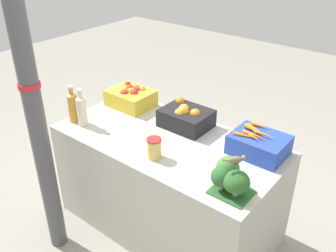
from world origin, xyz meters
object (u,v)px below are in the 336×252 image
object	(u,v)px
broccoli_pile	(229,177)
juice_bottle_amber	(73,106)
support_pole	(33,103)
apple_crate	(131,97)
pickle_jar	(154,148)
orange_crate	(186,117)
carrot_crate	(259,144)
juice_bottle_cloudy	(82,110)
sparrow_bird	(236,160)

from	to	relation	value
broccoli_pile	juice_bottle_amber	xyz separation A→B (m)	(-1.31, -0.01, 0.03)
support_pole	juice_bottle_amber	distance (m)	0.52
apple_crate	pickle_jar	xyz separation A→B (m)	(0.63, -0.46, -0.01)
orange_crate	carrot_crate	bearing A→B (deg)	-0.01
juice_bottle_amber	pickle_jar	size ratio (longest dim) A/B	2.08
support_pole	carrot_crate	distance (m)	1.41
juice_bottle_cloudy	orange_crate	bearing A→B (deg)	37.41
apple_crate	juice_bottle_amber	xyz separation A→B (m)	(-0.14, -0.46, 0.04)
apple_crate	pickle_jar	distance (m)	0.78
support_pole	sparrow_bird	distance (m)	1.23
juice_bottle_amber	pickle_jar	bearing A→B (deg)	0.10
support_pole	broccoli_pile	bearing A→B (deg)	20.94
support_pole	carrot_crate	xyz separation A→B (m)	(1.07, 0.87, -0.30)
sparrow_bird	pickle_jar	bearing A→B (deg)	137.02
broccoli_pile	support_pole	bearing A→B (deg)	-159.06
orange_crate	pickle_jar	size ratio (longest dim) A/B	2.53
juice_bottle_amber	pickle_jar	xyz separation A→B (m)	(0.78, 0.00, -0.05)
juice_bottle_amber	broccoli_pile	bearing A→B (deg)	0.37
broccoli_pile	sparrow_bird	bearing A→B (deg)	-2.04
orange_crate	broccoli_pile	size ratio (longest dim) A/B	1.47
support_pole	juice_bottle_amber	bearing A→B (deg)	114.86
apple_crate	carrot_crate	bearing A→B (deg)	-0.23
apple_crate	orange_crate	world-z (taller)	orange_crate
apple_crate	broccoli_pile	distance (m)	1.25
broccoli_pile	pickle_jar	size ratio (longest dim) A/B	1.71
orange_crate	carrot_crate	world-z (taller)	orange_crate
broccoli_pile	apple_crate	bearing A→B (deg)	158.93
support_pole	sparrow_bird	bearing A→B (deg)	20.36
orange_crate	juice_bottle_amber	xyz separation A→B (m)	(-0.69, -0.45, 0.05)
orange_crate	broccoli_pile	xyz separation A→B (m)	(0.62, -0.44, 0.02)
apple_crate	pickle_jar	world-z (taller)	apple_crate
juice_bottle_amber	sparrow_bird	bearing A→B (deg)	0.31
support_pole	orange_crate	size ratio (longest dim) A/B	6.63
orange_crate	juice_bottle_cloudy	world-z (taller)	juice_bottle_cloudy
carrot_crate	juice_bottle_cloudy	distance (m)	1.25
broccoli_pile	pickle_jar	world-z (taller)	broccoli_pile
support_pole	juice_bottle_cloudy	xyz separation A→B (m)	(-0.10, 0.42, -0.24)
support_pole	broccoli_pile	xyz separation A→B (m)	(1.12, 0.43, -0.27)
carrot_crate	pickle_jar	bearing A→B (deg)	-137.12
support_pole	pickle_jar	size ratio (longest dim) A/B	16.74
juice_bottle_cloudy	sparrow_bird	xyz separation A→B (m)	(1.24, 0.01, 0.10)
orange_crate	sparrow_bird	world-z (taller)	sparrow_bird
support_pole	pickle_jar	bearing A→B (deg)	35.72
broccoli_pile	sparrow_bird	distance (m)	0.13
orange_crate	sparrow_bird	size ratio (longest dim) A/B	3.22
carrot_crate	sparrow_bird	distance (m)	0.48
broccoli_pile	sparrow_bird	world-z (taller)	sparrow_bird
apple_crate	juice_bottle_cloudy	size ratio (longest dim) A/B	1.21
pickle_jar	carrot_crate	bearing A→B (deg)	42.88
orange_crate	sparrow_bird	xyz separation A→B (m)	(0.65, -0.45, 0.14)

